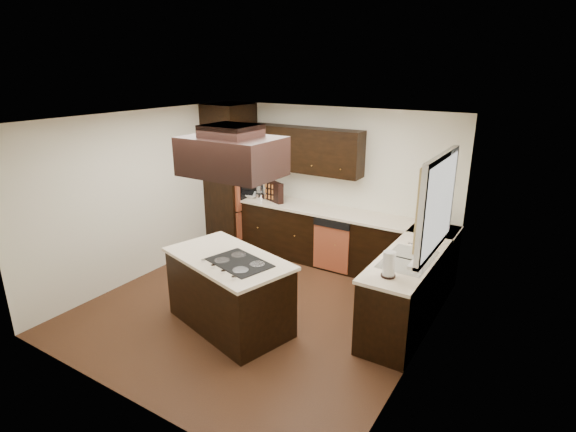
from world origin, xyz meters
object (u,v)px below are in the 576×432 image
object	(u,v)px
spice_rack	(274,192)
island	(229,293)
oven_column	(231,186)
range_hood	(232,156)

from	to	relation	value
spice_rack	island	bearing A→B (deg)	-45.67
oven_column	island	size ratio (longest dim) A/B	1.37
island	range_hood	world-z (taller)	range_hood
spice_rack	oven_column	bearing A→B (deg)	-154.24
oven_column	range_hood	world-z (taller)	range_hood
range_hood	spice_rack	size ratio (longest dim) A/B	2.56
island	range_hood	size ratio (longest dim) A/B	1.47
oven_column	spice_rack	distance (m)	0.90
oven_column	range_hood	bearing A→B (deg)	-50.26
island	range_hood	bearing A→B (deg)	2.89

